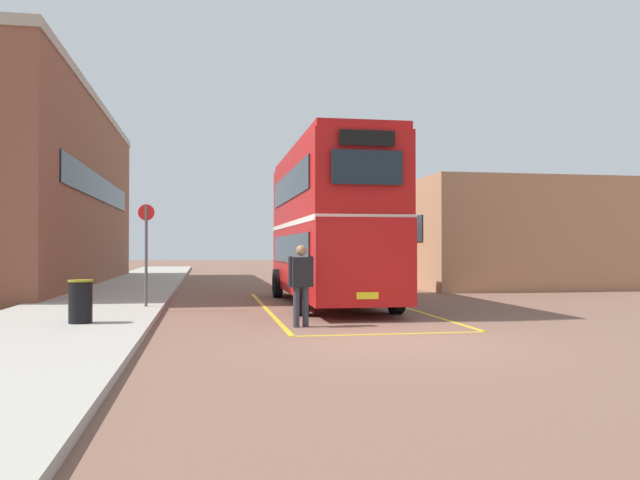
% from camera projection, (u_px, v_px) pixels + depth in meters
% --- Properties ---
extents(ground_plane, '(135.60, 135.60, 0.00)m').
position_uv_depth(ground_plane, '(289.00, 291.00, 26.02)').
color(ground_plane, brown).
extents(sidewalk_left, '(4.00, 57.60, 0.14)m').
position_uv_depth(sidewalk_left, '(129.00, 287.00, 27.23)').
color(sidewalk_left, '#A39E93').
rests_on(sidewalk_left, ground).
extents(brick_building_left, '(7.06, 22.88, 8.48)m').
position_uv_depth(brick_building_left, '(21.00, 193.00, 29.15)').
color(brick_building_left, brown).
rests_on(brick_building_left, ground).
extents(depot_building_right, '(8.75, 17.35, 4.65)m').
position_uv_depth(depot_building_right, '(460.00, 237.00, 33.80)').
color(depot_building_right, '#AD7A56').
rests_on(depot_building_right, ground).
extents(double_decker_bus, '(2.82, 9.90, 4.75)m').
position_uv_depth(double_decker_bus, '(328.00, 223.00, 19.74)').
color(double_decker_bus, black).
rests_on(double_decker_bus, ground).
extents(single_deck_bus, '(3.41, 10.11, 3.02)m').
position_uv_depth(single_deck_bus, '(313.00, 250.00, 36.91)').
color(single_deck_bus, black).
rests_on(single_deck_bus, ground).
extents(pedestrian_boarding, '(0.57, 0.38, 1.80)m').
position_uv_depth(pedestrian_boarding, '(301.00, 279.00, 14.11)').
color(pedestrian_boarding, '#2D2D38').
rests_on(pedestrian_boarding, ground).
extents(litter_bin, '(0.51, 0.51, 0.92)m').
position_uv_depth(litter_bin, '(80.00, 301.00, 13.63)').
color(litter_bin, black).
rests_on(litter_bin, sidewalk_left).
extents(bus_stop_sign, '(0.44, 0.08, 2.78)m').
position_uv_depth(bus_stop_sign, '(146.00, 245.00, 17.54)').
color(bus_stop_sign, '#4C4C51').
rests_on(bus_stop_sign, sidewalk_left).
extents(bay_marking_yellow, '(4.21, 11.89, 0.01)m').
position_uv_depth(bay_marking_yellow, '(341.00, 310.00, 17.88)').
color(bay_marking_yellow, gold).
rests_on(bay_marking_yellow, ground).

